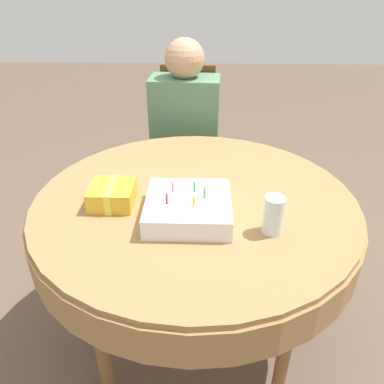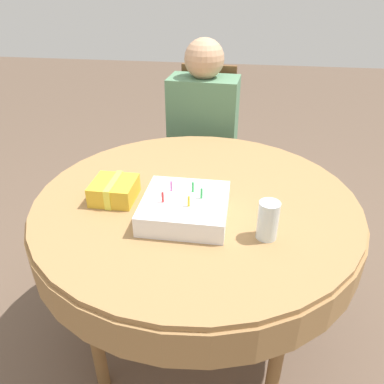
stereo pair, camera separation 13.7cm
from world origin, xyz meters
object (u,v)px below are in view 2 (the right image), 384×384
(drinking_glass, at_px, (268,220))
(chair, at_px, (205,147))
(person, at_px, (203,123))
(gift_box, at_px, (114,190))
(birthday_cake, at_px, (185,207))

(drinking_glass, bearing_deg, chair, 105.98)
(person, relative_size, gift_box, 7.25)
(person, distance_m, birthday_cake, 0.99)
(birthday_cake, relative_size, drinking_glass, 2.23)
(person, xyz_separation_m, birthday_cake, (0.06, -0.99, 0.05))
(person, bearing_deg, birthday_cake, -83.03)
(drinking_glass, distance_m, gift_box, 0.58)
(drinking_glass, bearing_deg, person, 107.56)
(chair, height_order, birthday_cake, chair)
(person, height_order, drinking_glass, person)
(chair, xyz_separation_m, gift_box, (-0.23, -1.00, 0.24))
(chair, relative_size, person, 0.85)
(chair, bearing_deg, person, -90.00)
(person, distance_m, drinking_glass, 1.12)
(birthday_cake, relative_size, gift_box, 1.78)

